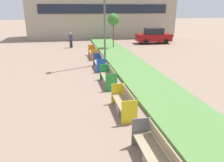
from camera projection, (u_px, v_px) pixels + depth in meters
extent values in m
cube|color=#568442|center=(166.00, 99.00, 10.32)|extent=(2.80, 120.00, 0.18)
cube|color=tan|center=(102.00, 11.00, 32.34)|extent=(20.93, 5.83, 7.30)
cube|color=#1E2333|center=(105.00, 9.00, 29.47)|extent=(17.58, 0.08, 1.20)
cube|color=tan|center=(156.00, 156.00, 5.79)|extent=(0.58, 2.35, 0.05)
cube|color=tan|center=(166.00, 147.00, 5.76)|extent=(0.14, 2.26, 0.48)
cube|color=slate|center=(141.00, 131.00, 6.89)|extent=(0.62, 0.04, 0.94)
cube|color=gray|center=(123.00, 108.00, 9.15)|extent=(0.52, 0.60, 0.42)
cube|color=tan|center=(123.00, 103.00, 9.08)|extent=(0.58, 1.90, 0.05)
cube|color=tan|center=(130.00, 96.00, 9.04)|extent=(0.14, 1.82, 0.48)
cube|color=yellow|center=(130.00, 112.00, 8.16)|extent=(0.62, 0.04, 0.94)
cube|color=yellow|center=(118.00, 93.00, 9.97)|extent=(0.62, 0.04, 0.94)
cube|color=gray|center=(108.00, 81.00, 12.47)|extent=(0.52, 0.60, 0.42)
cube|color=tan|center=(108.00, 77.00, 12.40)|extent=(0.58, 2.01, 0.05)
cube|color=tan|center=(113.00, 72.00, 12.36)|extent=(0.14, 1.92, 0.48)
cube|color=#238C3D|center=(111.00, 82.00, 11.43)|extent=(0.62, 0.04, 0.94)
cube|color=#238C3D|center=(105.00, 72.00, 13.33)|extent=(0.62, 0.04, 0.94)
cube|color=gray|center=(99.00, 66.00, 15.75)|extent=(0.52, 0.60, 0.42)
cube|color=tan|center=(99.00, 63.00, 15.68)|extent=(0.58, 2.02, 0.05)
cube|color=tan|center=(103.00, 59.00, 15.64)|extent=(0.14, 1.94, 0.48)
cube|color=blue|center=(101.00, 66.00, 14.71)|extent=(0.62, 0.04, 0.94)
cube|color=blue|center=(97.00, 59.00, 16.62)|extent=(0.62, 0.04, 0.94)
cube|color=gray|center=(93.00, 55.00, 19.25)|extent=(0.52, 0.60, 0.42)
cube|color=tan|center=(93.00, 53.00, 19.17)|extent=(0.58, 2.31, 0.05)
cube|color=tan|center=(96.00, 49.00, 19.14)|extent=(0.14, 2.22, 0.48)
cube|color=orange|center=(95.00, 55.00, 18.07)|extent=(0.62, 0.04, 0.94)
cube|color=orange|center=(92.00, 50.00, 20.26)|extent=(0.62, 0.04, 0.94)
cylinder|color=#56595B|center=(104.00, 4.00, 15.72)|extent=(0.14, 0.14, 8.84)
cylinder|color=brown|center=(113.00, 36.00, 22.99)|extent=(0.10, 0.10, 2.69)
sphere|color=#38702D|center=(113.00, 19.00, 22.45)|extent=(1.22, 1.22, 1.22)
cube|color=#232633|center=(71.00, 44.00, 23.95)|extent=(0.30, 0.22, 0.79)
cube|color=navy|center=(71.00, 37.00, 23.72)|extent=(0.38, 0.24, 0.64)
sphere|color=tan|center=(70.00, 34.00, 23.58)|extent=(0.22, 0.22, 0.22)
cube|color=maroon|center=(68.00, 41.00, 23.78)|extent=(0.12, 0.20, 0.18)
cube|color=maroon|center=(154.00, 37.00, 26.72)|extent=(4.29, 1.97, 0.84)
cube|color=black|center=(154.00, 31.00, 26.48)|extent=(2.18, 1.65, 0.72)
cylinder|color=black|center=(166.00, 42.00, 26.26)|extent=(0.60, 0.20, 0.60)
cylinder|color=black|center=(160.00, 40.00, 27.93)|extent=(0.60, 0.20, 0.60)
cylinder|color=black|center=(146.00, 42.00, 25.79)|extent=(0.60, 0.20, 0.60)
cylinder|color=black|center=(141.00, 40.00, 27.46)|extent=(0.60, 0.20, 0.60)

